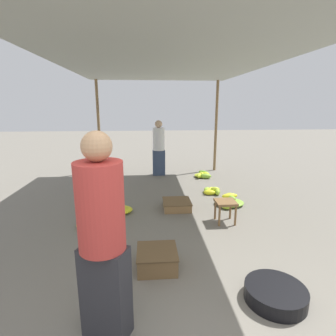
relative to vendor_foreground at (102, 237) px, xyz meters
The scene contains 14 objects.
canopy_post_back_left 5.94m from the vendor_foreground, 99.91° to the left, with size 0.08×0.08×2.67m, color olive.
canopy_post_back_right 6.34m from the vendor_foreground, 67.30° to the left, with size 0.08×0.08×2.67m, color olive.
canopy_tarp 3.37m from the vendor_foreground, 75.62° to the left, with size 3.86×6.53×0.04m, color #9EA399.
vendor_foreground is the anchor object (origin of this frame).
stool 2.78m from the vendor_foreground, 51.76° to the left, with size 0.34×0.34×0.38m.
basin_black 1.87m from the vendor_foreground, ahead, with size 0.62×0.62×0.15m.
banana_pile_left_0 2.84m from the vendor_foreground, 94.19° to the left, with size 0.53×0.41×0.28m.
banana_pile_left_1 2.35m from the vendor_foreground, 104.18° to the left, with size 0.57×0.51×0.20m.
banana_pile_right_0 3.60m from the vendor_foreground, 55.51° to the left, with size 0.58×0.59×0.25m.
banana_pile_right_1 4.16m from the vendor_foreground, 63.45° to the left, with size 0.41×0.46×0.16m.
banana_pile_right_2 5.44m from the vendor_foreground, 69.18° to the left, with size 0.45×0.51×0.17m.
crate_near 3.06m from the vendor_foreground, 71.70° to the left, with size 0.53×0.53×0.16m.
crate_mid 1.31m from the vendor_foreground, 63.07° to the left, with size 0.49×0.49×0.23m.
shopper_walking_mid 5.43m from the vendor_foreground, 82.64° to the left, with size 0.35×0.34×1.56m.
Camera 1 is at (-0.34, -1.36, 1.95)m, focal length 28.00 mm.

